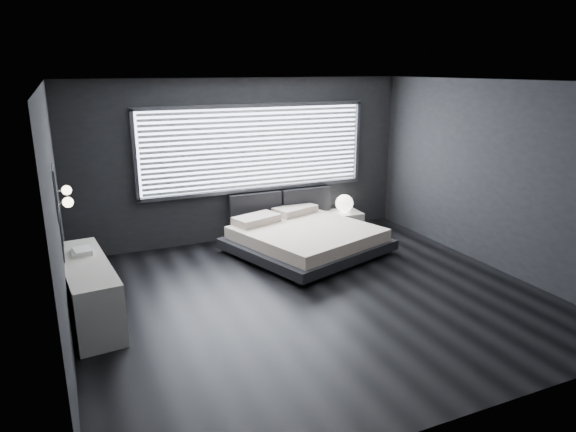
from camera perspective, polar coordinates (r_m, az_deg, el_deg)
name	(u,v)px	position (r m, az deg, el deg)	size (l,w,h in m)	color
room	(315,195)	(6.52, 3.02, 2.32)	(6.04, 6.00, 2.80)	black
window	(256,148)	(8.99, -3.62, 7.51)	(4.14, 0.09, 1.52)	white
headboard	(281,204)	(9.31, -0.78, 1.31)	(1.96, 0.16, 0.52)	black
sconce_near	(68,202)	(5.86, -23.28, 1.41)	(0.18, 0.11, 0.11)	silver
sconce_far	(66,190)	(6.44, -23.41, 2.64)	(0.18, 0.11, 0.11)	silver
wall_art_upper	(55,192)	(5.22, -24.44, 2.43)	(0.01, 0.48, 0.48)	#47474C
wall_art_lower	(61,233)	(5.58, -23.89, -1.71)	(0.01, 0.48, 0.48)	#47474C
bed	(305,237)	(8.48, 1.93, -2.39)	(2.71, 2.65, 0.56)	black
nightstand	(343,221)	(9.67, 6.10, -0.60)	(0.63, 0.53, 0.37)	white
orb_lamp	(344,203)	(9.58, 6.28, 1.41)	(0.33, 0.33, 0.33)	white
dresser	(88,290)	(6.71, -21.31, -7.71)	(0.70, 1.89, 0.74)	white
book_stack	(82,251)	(6.87, -21.94, -3.64)	(0.26, 0.33, 0.06)	white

